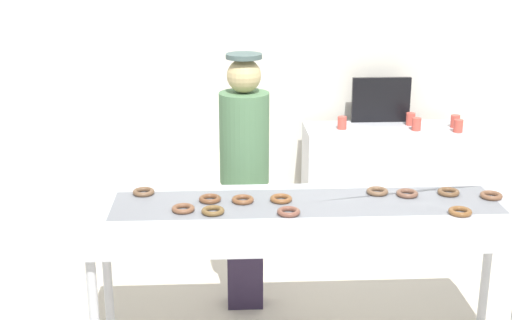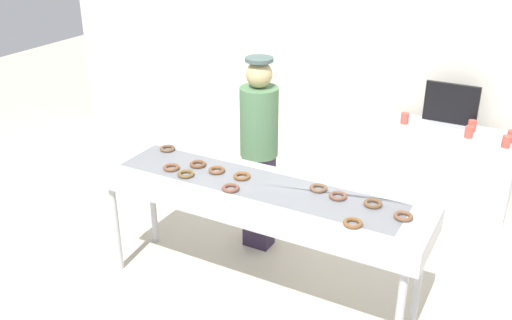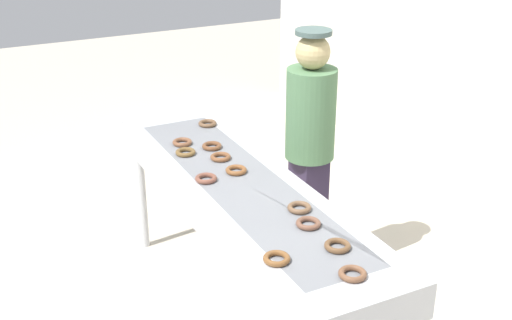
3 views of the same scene
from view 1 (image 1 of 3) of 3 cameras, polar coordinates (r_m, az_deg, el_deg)
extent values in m
cube|color=silver|center=(6.36, 1.45, 10.18)|extent=(8.00, 0.12, 3.28)
cube|color=#B7BABF|center=(4.11, 3.98, -4.65)|extent=(2.58, 0.65, 0.19)
cube|color=slate|center=(4.09, 4.00, -3.94)|extent=(2.20, 0.46, 0.08)
cylinder|color=#B7BABF|center=(4.57, -11.75, -9.46)|extent=(0.06, 0.06, 0.80)
cylinder|color=#B7BABF|center=(4.81, 17.90, -8.55)|extent=(0.06, 0.06, 0.80)
torus|color=brown|center=(4.26, 11.98, -2.63)|extent=(0.17, 0.17, 0.03)
torus|color=brown|center=(4.09, -3.70, -3.12)|extent=(0.15, 0.15, 0.03)
torus|color=brown|center=(3.92, -3.46, -4.07)|extent=(0.17, 0.17, 0.03)
torus|color=brown|center=(4.34, 15.13, -2.49)|extent=(0.18, 0.18, 0.03)
torus|color=brown|center=(3.90, 2.62, -4.15)|extent=(0.13, 0.13, 0.03)
torus|color=brown|center=(4.07, -1.07, -3.18)|extent=(0.16, 0.16, 0.03)
torus|color=brown|center=(4.25, -8.97, -2.53)|extent=(0.17, 0.17, 0.03)
torus|color=brown|center=(4.26, 9.67, -2.48)|extent=(0.17, 0.17, 0.03)
torus|color=brown|center=(3.96, -5.84, -3.89)|extent=(0.18, 0.18, 0.03)
torus|color=brown|center=(4.09, 2.01, -3.11)|extent=(0.18, 0.18, 0.03)
torus|color=brown|center=(4.36, 18.28, -2.71)|extent=(0.17, 0.17, 0.03)
torus|color=brown|center=(4.06, 16.00, -3.98)|extent=(0.13, 0.13, 0.03)
cube|color=#2B2137|center=(4.86, -0.90, -6.74)|extent=(0.24, 0.18, 0.90)
cylinder|color=#4C724C|center=(4.61, -0.94, 1.77)|extent=(0.32, 0.32, 0.60)
sphere|color=tan|center=(4.52, -0.97, 6.75)|extent=(0.22, 0.22, 0.22)
cylinder|color=#415450|center=(4.49, -0.98, 8.30)|extent=(0.23, 0.23, 0.03)
cube|color=#B7BABF|center=(6.33, 10.05, -1.28)|extent=(1.36, 0.51, 0.88)
cylinder|color=#CC4C3F|center=(6.19, 15.85, 2.63)|extent=(0.08, 0.08, 0.11)
cylinder|color=#CC4C3F|center=(6.10, 6.89, 2.97)|extent=(0.08, 0.08, 0.11)
cylinder|color=#CC4C3F|center=(6.32, 12.24, 3.22)|extent=(0.08, 0.08, 0.11)
cylinder|color=#CC4C3F|center=(6.34, 15.62, 3.00)|extent=(0.08, 0.08, 0.11)
cylinder|color=#CC4C3F|center=(6.16, 12.70, 2.81)|extent=(0.08, 0.08, 0.11)
cube|color=black|center=(6.36, 9.95, 4.76)|extent=(0.51, 0.04, 0.40)
camera|label=2|loc=(2.37, 79.30, 15.41)|focal=40.45mm
camera|label=3|loc=(4.26, 56.30, 12.81)|focal=46.72mm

